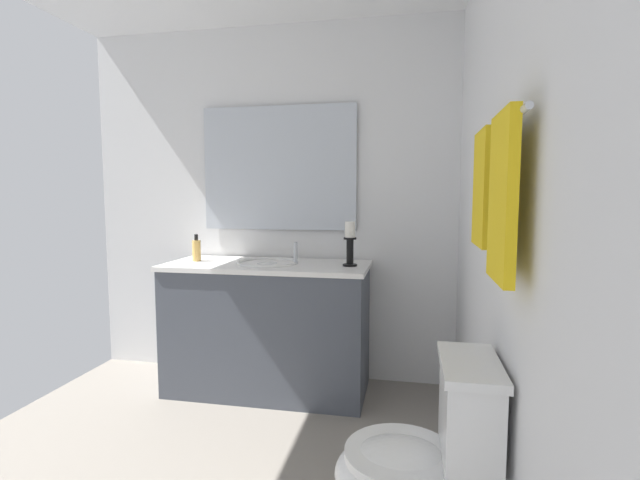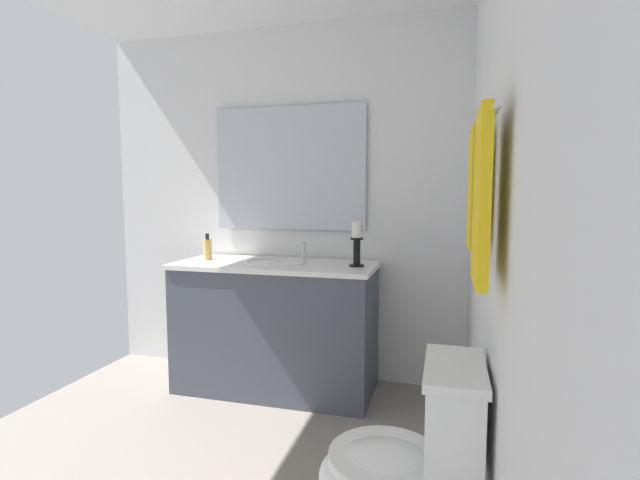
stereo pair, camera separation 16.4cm
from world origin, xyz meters
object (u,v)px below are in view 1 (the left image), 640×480
at_px(sink_basin, 267,269).
at_px(mirror, 279,168).
at_px(candle_holder_tall, 350,243).
at_px(vanity_cabinet, 268,327).
at_px(soap_bottle, 197,250).
at_px(towel_near_vanity, 482,189).
at_px(towel_bar, 499,128).
at_px(towel_center, 502,198).
at_px(toilet, 420,467).

relative_size(sink_basin, mirror, 0.37).
bearing_deg(candle_holder_tall, sink_basin, -91.05).
relative_size(vanity_cabinet, soap_bottle, 7.34).
bearing_deg(towel_near_vanity, vanity_cabinet, -132.64).
relative_size(towel_bar, towel_near_vanity, 1.85).
bearing_deg(vanity_cabinet, candle_holder_tall, 88.95).
distance_m(candle_holder_tall, towel_center, 1.60).
bearing_deg(vanity_cabinet, towel_near_vanity, 47.36).
distance_m(towel_near_vanity, towel_center, 0.39).
bearing_deg(vanity_cabinet, mirror, 179.99).
height_order(sink_basin, towel_near_vanity, towel_near_vanity).
bearing_deg(towel_center, soap_bottle, -131.43).
height_order(sink_basin, soap_bottle, soap_bottle).
relative_size(candle_holder_tall, soap_bottle, 1.54).
bearing_deg(vanity_cabinet, towel_center, 38.61).
height_order(towel_near_vanity, towel_center, same).
distance_m(vanity_cabinet, candle_holder_tall, 0.79).
bearing_deg(towel_near_vanity, towel_bar, 5.34).
distance_m(mirror, towel_near_vanity, 1.79).
distance_m(vanity_cabinet, sink_basin, 0.39).
bearing_deg(toilet, soap_bottle, -132.13).
relative_size(sink_basin, towel_center, 0.84).
bearing_deg(towel_bar, candle_holder_tall, -152.98).
bearing_deg(candle_holder_tall, towel_center, 23.25).
height_order(soap_bottle, toilet, soap_bottle).
bearing_deg(soap_bottle, mirror, 118.67).
bearing_deg(toilet, towel_bar, 101.35).
xyz_separation_m(vanity_cabinet, soap_bottle, (-0.01, -0.50, 0.50)).
height_order(vanity_cabinet, toilet, vanity_cabinet).
bearing_deg(towel_near_vanity, towel_center, 0.00).
bearing_deg(mirror, sink_basin, 0.20).
relative_size(sink_basin, towel_near_vanity, 0.96).
bearing_deg(soap_bottle, vanity_cabinet, 89.02).
xyz_separation_m(soap_bottle, toilet, (1.32, 1.45, -0.56)).
xyz_separation_m(candle_holder_tall, soap_bottle, (-0.02, -1.04, -0.07)).
height_order(sink_basin, towel_center, towel_center).
relative_size(soap_bottle, toilet, 0.24).
height_order(vanity_cabinet, sink_basin, sink_basin).
distance_m(soap_bottle, toilet, 2.04).
height_order(mirror, candle_holder_tall, mirror).
relative_size(soap_bottle, towel_center, 0.38).
bearing_deg(towel_bar, vanity_cabinet, -136.93).
relative_size(sink_basin, candle_holder_tall, 1.45).
relative_size(vanity_cabinet, towel_bar, 1.72).
bearing_deg(towel_near_vanity, sink_basin, -132.66).
xyz_separation_m(toilet, towel_center, (0.15, 0.20, 0.92)).
height_order(mirror, towel_bar, mirror).
distance_m(mirror, towel_bar, 1.94).
bearing_deg(towel_near_vanity, soap_bottle, -123.04).
bearing_deg(towel_near_vanity, candle_holder_tall, -149.64).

